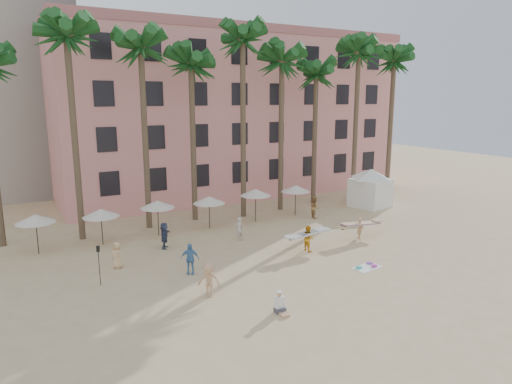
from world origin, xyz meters
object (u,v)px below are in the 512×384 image
at_px(carrier_yellow, 360,226).
at_px(carrier_white, 308,237).
at_px(pink_hotel, 227,116).
at_px(cabana, 371,185).

bearing_deg(carrier_yellow, carrier_white, -175.29).
height_order(pink_hotel, carrier_white, pink_hotel).
bearing_deg(cabana, carrier_white, -148.92).
height_order(pink_hotel, cabana, pink_hotel).
distance_m(carrier_yellow, carrier_white, 4.86).
xyz_separation_m(cabana, carrier_yellow, (-7.43, -7.00, -1.15)).
bearing_deg(cabana, carrier_yellow, -136.72).
xyz_separation_m(cabana, carrier_white, (-12.27, -7.40, -1.14)).
distance_m(pink_hotel, cabana, 17.16).
xyz_separation_m(pink_hotel, carrier_yellow, (0.41, -21.07, -7.09)).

